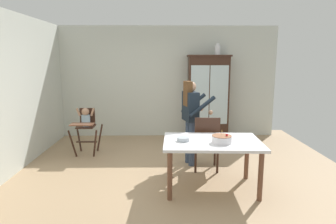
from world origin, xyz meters
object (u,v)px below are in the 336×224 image
(high_chair_with_toddler, at_px, (86,122))
(dining_chair_far_side, at_px, (207,140))
(dining_table, at_px, (212,147))
(china_cabinet, at_px, (208,97))
(serving_bowl, at_px, (183,139))
(ceramic_vase, at_px, (217,50))
(adult_person, at_px, (191,112))
(birthday_cake, at_px, (222,139))

(high_chair_with_toddler, relative_size, dining_chair_far_side, 0.99)
(high_chair_with_toddler, height_order, dining_table, high_chair_with_toddler)
(china_cabinet, distance_m, serving_bowl, 2.98)
(china_cabinet, height_order, dining_table, china_cabinet)
(ceramic_vase, xyz_separation_m, dining_chair_far_side, (-0.54, -2.17, -1.57))
(adult_person, bearing_deg, serving_bowl, 152.20)
(china_cabinet, bearing_deg, dining_chair_far_side, -98.91)
(dining_table, xyz_separation_m, birthday_cake, (0.12, -0.12, 0.15))
(high_chair_with_toddler, bearing_deg, china_cabinet, 24.21)
(ceramic_vase, height_order, dining_chair_far_side, ceramic_vase)
(dining_table, xyz_separation_m, dining_chair_far_side, (0.02, 0.69, -0.09))
(china_cabinet, relative_size, dining_chair_far_side, 2.09)
(china_cabinet, distance_m, dining_chair_far_side, 2.24)
(adult_person, height_order, dining_chair_far_side, adult_person)
(high_chair_with_toddler, height_order, adult_person, adult_person)
(adult_person, bearing_deg, dining_chair_far_side, -162.25)
(dining_table, relative_size, serving_bowl, 8.01)
(birthday_cake, bearing_deg, dining_table, 134.40)
(china_cabinet, relative_size, ceramic_vase, 7.43)
(high_chair_with_toddler, xyz_separation_m, dining_table, (2.27, -1.66, -0.01))
(china_cabinet, xyz_separation_m, dining_chair_far_side, (-0.34, -2.17, -0.45))
(adult_person, distance_m, dining_chair_far_side, 0.59)
(ceramic_vase, bearing_deg, serving_bowl, -108.93)
(adult_person, bearing_deg, ceramic_vase, -39.94)
(china_cabinet, height_order, ceramic_vase, ceramic_vase)
(ceramic_vase, xyz_separation_m, adult_person, (-0.78, -1.82, -1.16))
(serving_bowl, bearing_deg, dining_chair_far_side, 57.49)
(adult_person, distance_m, serving_bowl, 1.09)
(china_cabinet, relative_size, adult_person, 1.31)
(ceramic_vase, relative_size, serving_bowl, 1.50)
(ceramic_vase, distance_m, dining_table, 3.27)
(adult_person, height_order, serving_bowl, adult_person)
(ceramic_vase, distance_m, adult_person, 2.29)
(dining_table, xyz_separation_m, serving_bowl, (-0.42, -0.01, 0.12))
(high_chair_with_toddler, bearing_deg, serving_bowl, -42.23)
(birthday_cake, relative_size, serving_bowl, 1.56)
(ceramic_vase, distance_m, birthday_cake, 3.29)
(adult_person, height_order, birthday_cake, adult_person)
(china_cabinet, distance_m, dining_table, 2.90)
(high_chair_with_toddler, bearing_deg, dining_chair_far_side, -23.08)
(ceramic_vase, bearing_deg, china_cabinet, -178.94)
(serving_bowl, height_order, dining_chair_far_side, dining_chair_far_side)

